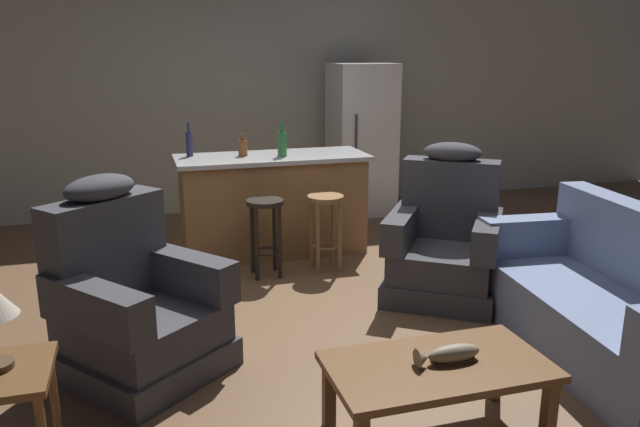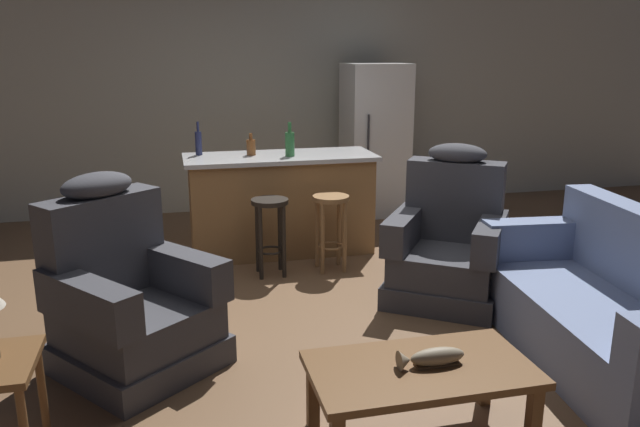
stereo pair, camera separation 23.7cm
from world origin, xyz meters
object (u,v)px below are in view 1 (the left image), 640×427
at_px(couch, 610,306).
at_px(refrigerator, 361,140).
at_px(recliner_near_lamp, 133,305).
at_px(recliner_near_island, 445,243).
at_px(coffee_table, 438,373).
at_px(bottle_tall_green, 282,144).
at_px(bottle_short_amber, 243,147).
at_px(bottle_wine_dark, 189,143).
at_px(bar_stool_left, 265,223).
at_px(bar_stool_right, 326,219).
at_px(fish_figurine, 448,355).
at_px(kitchen_island, 273,204).

relative_size(couch, refrigerator, 1.12).
height_order(recliner_near_lamp, refrigerator, refrigerator).
bearing_deg(recliner_near_island, coffee_table, 6.54).
distance_m(refrigerator, bottle_tall_green, 1.81).
height_order(bottle_short_amber, bottle_wine_dark, bottle_wine_dark).
bearing_deg(recliner_near_island, refrigerator, -150.64).
xyz_separation_m(bottle_short_amber, bottle_wine_dark, (-0.48, 0.13, 0.04)).
distance_m(recliner_near_lamp, bar_stool_left, 1.77).
relative_size(coffee_table, bar_stool_right, 1.62).
height_order(fish_figurine, bottle_tall_green, bottle_tall_green).
xyz_separation_m(recliner_near_lamp, bottle_short_amber, (1.05, 2.07, 0.61)).
distance_m(fish_figurine, kitchen_island, 3.20).
height_order(bottle_tall_green, bottle_wine_dark, bottle_tall_green).
relative_size(fish_figurine, bottle_tall_green, 1.07).
bearing_deg(refrigerator, recliner_near_island, -95.67).
bearing_deg(couch, kitchen_island, -53.38).
relative_size(kitchen_island, bar_stool_left, 2.65).
bearing_deg(bar_stool_left, bottle_short_amber, 94.98).
xyz_separation_m(recliner_near_island, bottle_wine_dark, (-1.82, 1.62, 0.65)).
relative_size(recliner_near_lamp, bottle_short_amber, 5.81).
bearing_deg(fish_figurine, recliner_near_lamp, 141.49).
relative_size(bar_stool_right, refrigerator, 0.39).
distance_m(coffee_table, refrigerator, 4.58).
relative_size(refrigerator, bottle_short_amber, 8.52).
height_order(coffee_table, recliner_near_island, recliner_near_island).
bearing_deg(bar_stool_right, fish_figurine, -93.52).
bearing_deg(bottle_wine_dark, couch, -50.82).
xyz_separation_m(bar_stool_left, bottle_wine_dark, (-0.54, 0.81, 0.60)).
bearing_deg(bottle_tall_green, fish_figurine, -88.20).
distance_m(couch, refrigerator, 3.94).
relative_size(bottle_tall_green, bottle_wine_dark, 1.01).
height_order(bar_stool_right, bottle_short_amber, bottle_short_amber).
bearing_deg(fish_figurine, coffee_table, 168.95).
xyz_separation_m(kitchen_island, refrigerator, (1.34, 1.20, 0.40)).
bearing_deg(bottle_short_amber, bottle_wine_dark, 165.25).
bearing_deg(couch, refrigerator, -80.31).
height_order(bar_stool_right, bottle_tall_green, bottle_tall_green).
bearing_deg(bottle_tall_green, refrigerator, 45.54).
height_order(fish_figurine, recliner_near_lamp, recliner_near_lamp).
relative_size(coffee_table, bottle_tall_green, 3.47).
height_order(kitchen_island, bar_stool_right, kitchen_island).
xyz_separation_m(coffee_table, couch, (1.47, 0.49, -0.02)).
distance_m(coffee_table, bar_stool_right, 2.57).
bearing_deg(refrigerator, couch, -86.22).
height_order(fish_figurine, bar_stool_left, bar_stool_left).
bearing_deg(kitchen_island, bottle_tall_green, -47.30).
bearing_deg(recliner_near_lamp, bottle_tall_green, 105.51).
bearing_deg(bottle_wine_dark, refrigerator, 26.03).
height_order(fish_figurine, refrigerator, refrigerator).
height_order(couch, bottle_wine_dark, bottle_wine_dark).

